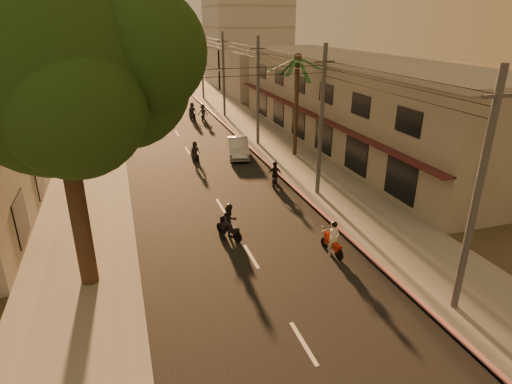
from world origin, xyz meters
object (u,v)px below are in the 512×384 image
palm_tree (298,63)px  scooter_far_a (195,152)px  scooter_mid_a (230,223)px  broadleaf_tree (67,73)px  scooter_mid_b (275,175)px  scooter_far_b (203,113)px  scooter_red (333,240)px  scooter_far_c (192,112)px  parked_car (238,147)px

palm_tree → scooter_far_a: (-7.84, 1.08, -6.44)m
scooter_mid_a → scooter_far_a: scooter_mid_a is taller
broadleaf_tree → scooter_mid_b: 15.45m
scooter_far_a → scooter_far_b: 14.10m
scooter_red → scooter_far_b: 29.72m
palm_tree → scooter_mid_b: bearing=-123.3°
scooter_mid_a → scooter_far_c: scooter_far_c is taller
broadleaf_tree → scooter_far_b: 31.32m
scooter_far_a → scooter_far_b: bearing=65.9°
broadleaf_tree → scooter_far_c: bearing=72.9°
scooter_mid_b → scooter_far_b: 20.66m
scooter_mid_a → palm_tree: bearing=29.7°
scooter_red → parked_car: size_ratio=0.37×
scooter_mid_a → scooter_far_b: (3.98, 26.72, -0.03)m
broadleaf_tree → scooter_far_a: broadleaf_tree is taller
scooter_far_b → scooter_far_c: 1.38m
palm_tree → scooter_far_b: palm_tree is taller
broadleaf_tree → palm_tree: size_ratio=1.48×
palm_tree → scooter_far_c: size_ratio=4.32×
scooter_far_b → broadleaf_tree: bearing=-90.7°
broadleaf_tree → palm_tree: (14.61, 13.86, -1.33)m
scooter_red → parked_car: scooter_red is taller
scooter_far_b → parked_car: size_ratio=0.38×
palm_tree → scooter_far_a: size_ratio=5.16×
broadleaf_tree → scooter_red: broadleaf_tree is taller
scooter_far_a → parked_car: bearing=-8.0°
scooter_mid_a → parked_car: scooter_mid_a is taller
parked_car → scooter_far_c: (-1.12, 14.52, 0.12)m
broadleaf_tree → palm_tree: broadleaf_tree is taller
scooter_red → parked_car: bearing=83.4°
parked_car → broadleaf_tree: bearing=-112.5°
scooter_far_a → parked_car: scooter_far_a is taller
scooter_mid_a → scooter_red: bearing=-60.8°
palm_tree → parked_car: bearing=164.3°
scooter_far_b → parked_car: bearing=-70.7°
broadleaf_tree → scooter_far_a: (6.77, 14.94, -7.76)m
scooter_mid_b → parked_car: 7.11m
scooter_mid_a → scooter_far_c: 27.85m
scooter_mid_a → parked_car: bearing=47.7°
palm_tree → scooter_mid_b: 9.49m
broadleaf_tree → scooter_far_a: size_ratio=7.61×
broadleaf_tree → scooter_far_c: size_ratio=6.38×
palm_tree → scooter_mid_b: (-3.86, -5.87, -6.38)m
palm_tree → broadleaf_tree: bearing=-136.5°
scooter_mid_a → scooter_far_c: size_ratio=0.98×
scooter_red → scooter_far_b: bearing=83.6°
scooter_mid_b → scooter_far_a: 8.01m
scooter_far_a → scooter_mid_b: bearing=-70.6°
scooter_mid_b → scooter_red: bearing=-70.4°
palm_tree → scooter_far_b: 16.69m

